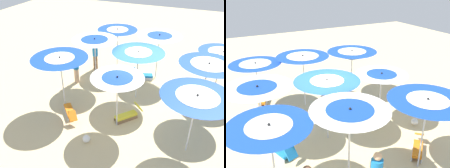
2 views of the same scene
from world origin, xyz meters
TOP-DOWN VIEW (x-y plane):
  - ground at (0.00, 0.00)m, footprint 35.98×35.98m
  - beach_umbrella_0 at (1.78, -3.11)m, footprint 2.13×2.13m
  - beach_umbrella_1 at (2.26, -0.19)m, footprint 2.16×2.16m
  - beach_umbrella_2 at (2.45, 2.06)m, footprint 2.09×2.09m
  - beach_umbrella_3 at (-0.10, -2.58)m, footprint 2.24×2.24m
  - beach_umbrella_4 at (0.08, 0.21)m, footprint 2.23×2.23m
  - beach_umbrella_5 at (0.48, 2.43)m, footprint 2.10×2.10m
  - beach_umbrella_6 at (-2.39, -2.38)m, footprint 2.26×2.26m
  - beach_umbrella_7 at (-2.07, 0.32)m, footprint 1.92×1.92m
  - beach_umbrella_8 at (-1.75, 2.86)m, footprint 2.26×2.26m
  - lounger_0 at (-1.53, 0.04)m, footprint 1.11×1.01m
  - lounger_1 at (1.86, 0.44)m, footprint 0.75×1.27m
  - lounger_2 at (-2.23, 2.33)m, footprint 1.15×1.12m
  - beachgoer_0 at (0.27, 3.41)m, footprint 0.30×0.30m
  - beachgoer_1 at (1.96, 3.17)m, footprint 0.30×0.30m
  - beach_ball at (-3.33, 1.00)m, footprint 0.28×0.28m

SIDE VIEW (x-z plane):
  - ground at x=0.00m, z-range -0.04..0.00m
  - beach_ball at x=-3.33m, z-range 0.00..0.28m
  - lounger_2 at x=-2.23m, z-range -0.06..0.45m
  - lounger_0 at x=-1.53m, z-range -0.12..0.52m
  - lounger_1 at x=1.86m, z-range -0.10..0.50m
  - beachgoer_0 at x=0.27m, z-range 0.03..1.68m
  - beachgoer_1 at x=1.96m, z-range 0.04..1.77m
  - beach_umbrella_0 at x=1.78m, z-range 0.89..3.08m
  - beach_umbrella_7 at x=-2.07m, z-range 0.87..3.09m
  - beach_umbrella_6 at x=-2.39m, z-range 0.90..3.24m
  - beach_umbrella_4 at x=0.08m, z-range 0.91..3.25m
  - beach_umbrella_2 at x=2.45m, z-range 0.94..3.27m
  - beach_umbrella_8 at x=-1.75m, z-range 0.95..3.34m
  - beach_umbrella_3 at x=-0.10m, z-range 0.95..3.34m
  - beach_umbrella_1 at x=2.26m, z-range 0.97..3.36m
  - beach_umbrella_5 at x=0.48m, z-range 0.97..3.40m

